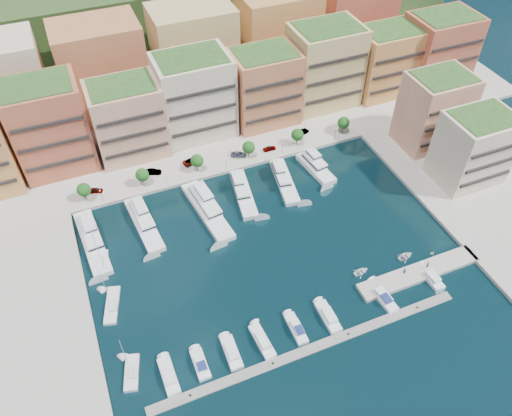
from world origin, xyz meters
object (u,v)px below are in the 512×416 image
object	(u,v)px
yacht_1	(143,222)
cruiser_0	(169,376)
person_0	(404,271)
person_1	(427,265)
tree_3	(249,147)
car_3	(239,154)
lamppost_4	(335,132)
sailboat_1	(112,306)
tree_4	(297,135)
cruiser_1	(200,364)
lamppost_3	(282,146)
yacht_5	(315,166)
yacht_2	(206,207)
car_4	(269,148)
tree_0	(84,190)
lamppost_0	(101,194)
yacht_3	(242,191)
tender_2	(406,256)
lamppost_1	(166,177)
yacht_0	(92,239)
sailboat_2	(103,264)
car_5	(302,132)
tree_1	(142,175)
tender_0	(361,272)
cruiser_9	(431,278)
cruiser_4	(296,329)
car_1	(153,172)
lamppost_2	(226,161)
tender_3	(432,253)
tree_5	(343,123)
tree_2	(197,161)
cruiser_3	(262,341)
cruiser_7	(382,297)
cruiser_5	(328,317)
cruiser_2	(232,353)
sailboat_0	(132,373)
yacht_4	(284,179)

from	to	relation	value
yacht_1	cruiser_0	bearing A→B (deg)	-96.78
person_0	person_1	distance (m)	6.34
tree_3	car_3	bearing A→B (deg)	147.90
lamppost_4	sailboat_1	xyz separation A→B (m)	(-76.30, -34.22, -3.52)
tree_4	cruiser_1	world-z (taller)	tree_4
lamppost_3	yacht_5	xyz separation A→B (m)	(6.48, -9.10, -2.62)
yacht_2	car_4	bearing A→B (deg)	32.22
cruiser_1	car_3	size ratio (longest dim) A/B	1.51
tree_0	lamppost_0	xyz separation A→B (m)	(4.00, -2.30, -0.92)
yacht_3	tender_2	size ratio (longest dim) A/B	4.63
lamppost_1	yacht_0	size ratio (longest dim) A/B	0.18
sailboat_2	cruiser_1	bearing A→B (deg)	-67.95
lamppost_4	car_5	world-z (taller)	lamppost_4
tree_1	tender_0	distance (m)	64.96
tree_4	cruiser_9	distance (m)	58.76
cruiser_4	car_1	bearing A→B (deg)	104.97
lamppost_2	yacht_3	size ratio (longest dim) A/B	0.22
lamppost_2	tender_2	distance (m)	56.46
cruiser_4	car_3	distance (m)	60.51
tender_3	yacht_3	bearing A→B (deg)	38.51
tree_5	car_5	world-z (taller)	tree_5
tree_3	car_5	size ratio (longest dim) A/B	1.11
yacht_3	car_5	size ratio (longest dim) A/B	3.83
yacht_3	lamppost_0	bearing A→B (deg)	163.40
tree_5	tree_2	bearing A→B (deg)	180.00
cruiser_1	yacht_1	bearing A→B (deg)	92.00
cruiser_3	lamppost_1	bearing A→B (deg)	96.04
tender_2	lamppost_0	bearing A→B (deg)	46.88
tree_3	yacht_2	distance (m)	24.53
cruiser_7	tender_3	size ratio (longest dim) A/B	6.86
tree_0	tree_3	bearing A→B (deg)	0.00
tree_1	tree_5	distance (m)	64.00
yacht_3	car_1	xyz separation A→B (m)	(-21.23, 16.77, 0.57)
tree_2	sailboat_1	bearing A→B (deg)	-131.49
yacht_3	cruiser_5	bearing A→B (deg)	-85.92
cruiser_3	yacht_5	bearing A→B (deg)	51.93
lamppost_4	yacht_1	bearing A→B (deg)	-169.45
person_0	yacht_3	bearing A→B (deg)	-12.21
tree_4	yacht_3	xyz separation A→B (m)	(-23.24, -13.25, -3.53)
cruiser_1	cruiser_2	bearing A→B (deg)	0.06
lamppost_1	yacht_0	distance (m)	26.61
sailboat_0	tender_2	xyz separation A→B (m)	(69.79, 4.42, 0.12)
yacht_3	tender_2	bearing A→B (deg)	-51.40
tree_2	car_5	size ratio (longest dim) A/B	1.11
lamppost_0	person_1	size ratio (longest dim) A/B	2.38
tree_4	cruiser_3	world-z (taller)	tree_4
cruiser_4	car_4	xyz separation A→B (m)	(19.11, 58.81, 1.12)
tree_2	car_1	world-z (taller)	tree_2
cruiser_4	sailboat_1	size ratio (longest dim) A/B	0.60
yacht_4	car_3	size ratio (longest dim) A/B	4.05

